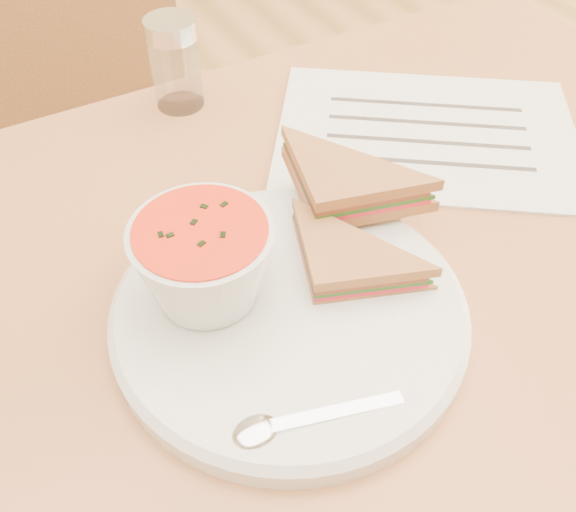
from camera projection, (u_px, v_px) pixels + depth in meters
dining_table at (324, 464)px, 0.82m from camera, size 1.00×0.70×0.75m
chair_far at (124, 176)px, 1.10m from camera, size 0.42×0.42×0.90m
plate at (289, 313)px, 0.51m from camera, size 0.29×0.29×0.02m
soup_bowl at (205, 266)px, 0.48m from camera, size 0.12×0.12×0.07m
sandwich_half_a at (314, 298)px, 0.49m from camera, size 0.13×0.13×0.03m
sandwich_half_b at (316, 219)px, 0.53m from camera, size 0.14×0.14×0.03m
spoon at (327, 415)px, 0.43m from camera, size 0.17×0.07×0.01m
paper_menu at (427, 133)px, 0.68m from camera, size 0.39×0.37×0.00m
condiment_shaker at (175, 64)px, 0.69m from camera, size 0.07×0.07×0.10m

